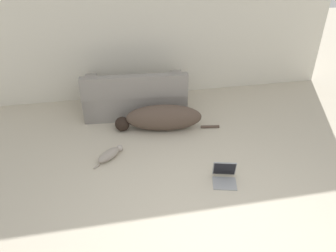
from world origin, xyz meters
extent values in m
plane|color=#BCB29E|center=(0.00, 0.00, 0.00)|extent=(20.00, 20.00, 0.00)
cube|color=beige|center=(0.00, 3.68, 1.31)|extent=(6.60, 0.06, 2.62)
cube|color=gray|center=(-0.53, 3.04, 0.21)|extent=(1.78, 0.96, 0.42)
cube|color=gray|center=(-0.56, 2.69, 0.62)|extent=(1.73, 0.27, 0.38)
cube|color=gray|center=(0.23, 2.98, 0.28)|extent=(0.26, 0.84, 0.56)
cube|color=gray|center=(-1.29, 3.10, 0.28)|extent=(0.26, 0.84, 0.56)
ellipsoid|color=#4C3D33|center=(-0.15, 2.31, 0.22)|extent=(1.25, 0.55, 0.43)
sphere|color=black|center=(-0.81, 2.40, 0.12)|extent=(0.26, 0.26, 0.23)
cylinder|color=#4C3D33|center=(0.59, 2.20, 0.02)|extent=(0.31, 0.09, 0.05)
ellipsoid|color=gray|center=(-1.06, 1.69, 0.06)|extent=(0.39, 0.39, 0.13)
sphere|color=#A89E93|center=(-0.90, 1.84, 0.05)|extent=(0.14, 0.14, 0.10)
cylinder|color=gray|center=(-1.24, 1.51, 0.01)|extent=(0.09, 0.09, 0.02)
cube|color=gray|center=(0.37, 0.86, 0.01)|extent=(0.35, 0.31, 0.02)
cube|color=gray|center=(0.41, 1.01, 0.13)|extent=(0.31, 0.15, 0.24)
cube|color=black|center=(0.41, 1.00, 0.13)|extent=(0.28, 0.13, 0.21)
camera|label=1|loc=(-0.94, -2.13, 2.84)|focal=35.00mm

